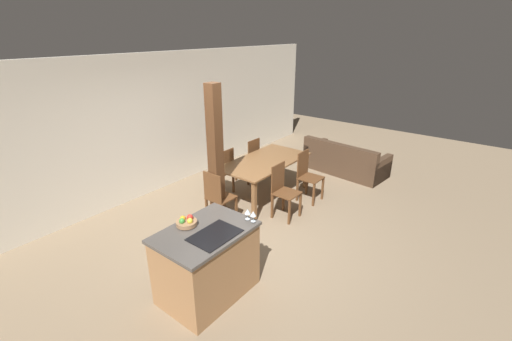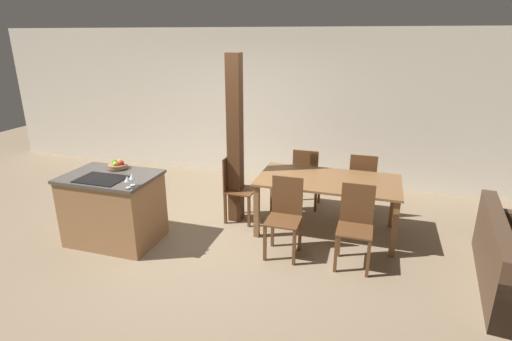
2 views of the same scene
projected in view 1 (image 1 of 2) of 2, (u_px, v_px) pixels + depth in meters
ground_plane at (243, 241)px, 5.38m from camera, size 16.00×16.00×0.00m
wall_back at (133, 130)px, 6.36m from camera, size 11.20×0.08×2.70m
kitchen_island at (207, 262)px, 4.15m from camera, size 1.15×0.81×0.92m
fruit_bowl at (187, 222)px, 4.06m from camera, size 0.25×0.25×0.11m
wine_glass_near at (253, 214)px, 4.11m from camera, size 0.07×0.07×0.14m
wine_glass_middle at (248, 212)px, 4.16m from camera, size 0.07×0.07×0.14m
dining_table at (265, 165)px, 6.56m from camera, size 1.85×0.97×0.77m
dining_chair_near_left at (283, 190)px, 5.92m from camera, size 0.40×0.40×0.96m
dining_chair_near_right at (307, 175)px, 6.53m from camera, size 0.40×0.40×0.96m
dining_chair_far_left at (223, 171)px, 6.72m from camera, size 0.40×0.40×0.96m
dining_chair_far_right at (250, 159)px, 7.33m from camera, size 0.40×0.40×0.96m
dining_chair_head_end at (218, 197)px, 5.67m from camera, size 0.40×0.40×0.96m
couch at (345, 162)px, 7.88m from camera, size 1.03×1.90×0.75m
timber_post at (216, 159)px, 5.42m from camera, size 0.19×0.19×2.36m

